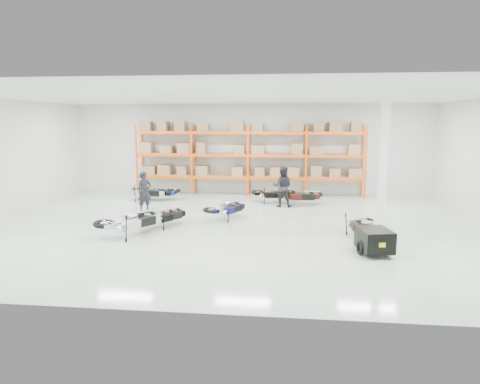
# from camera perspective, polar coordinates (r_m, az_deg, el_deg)

# --- Properties ---
(room) EXTENTS (18.00, 18.00, 18.00)m
(room) POSITION_cam_1_polar(r_m,az_deg,el_deg) (14.86, -1.05, 3.91)
(room) COLOR silver
(room) RESTS_ON ground
(pallet_rack) EXTENTS (11.28, 0.98, 3.62)m
(pallet_rack) POSITION_cam_1_polar(r_m,az_deg,el_deg) (21.25, 1.17, 5.63)
(pallet_rack) COLOR #FD510D
(pallet_rack) RESTS_ON ground
(structural_column) EXTENTS (0.25, 0.25, 4.50)m
(structural_column) POSITION_cam_1_polar(r_m,az_deg,el_deg) (15.59, 18.56, 3.68)
(structural_column) COLOR white
(structural_column) RESTS_ON ground
(moto_blue_centre) EXTENTS (1.58, 1.87, 1.09)m
(moto_blue_centre) POSITION_cam_1_polar(r_m,az_deg,el_deg) (16.22, -1.78, -1.82)
(moto_blue_centre) COLOR #0C0851
(moto_blue_centre) RESTS_ON ground
(moto_silver_left) EXTENTS (1.96, 2.19, 1.29)m
(moto_silver_left) POSITION_cam_1_polar(r_m,az_deg,el_deg) (14.27, -14.34, -3.30)
(moto_silver_left) COLOR #B4B7BB
(moto_silver_left) RESTS_ON ground
(moto_black_far_left) EXTENTS (1.53, 1.79, 1.04)m
(moto_black_far_left) POSITION_cam_1_polar(r_m,az_deg,el_deg) (15.28, -9.99, -2.75)
(moto_black_far_left) COLOR black
(moto_black_far_left) RESTS_ON ground
(moto_touring_right) EXTENTS (0.99, 1.74, 1.08)m
(moto_touring_right) POSITION_cam_1_polar(r_m,az_deg,el_deg) (14.02, 16.26, -4.04)
(moto_touring_right) COLOR black
(moto_touring_right) RESTS_ON ground
(trailer) EXTENTS (0.99, 1.76, 0.72)m
(trailer) POSITION_cam_1_polar(r_m,az_deg,el_deg) (12.52, 17.49, -6.14)
(trailer) COLOR black
(trailer) RESTS_ON ground
(moto_back_a) EXTENTS (1.62, 0.82, 1.04)m
(moto_back_a) POSITION_cam_1_polar(r_m,az_deg,el_deg) (20.44, -10.63, 0.32)
(moto_back_a) COLOR navy
(moto_back_a) RESTS_ON ground
(moto_back_b) EXTENTS (1.84, 1.11, 1.12)m
(moto_back_b) POSITION_cam_1_polar(r_m,az_deg,el_deg) (20.29, -12.03, 0.32)
(moto_back_b) COLOR silver
(moto_back_b) RESTS_ON ground
(moto_back_c) EXTENTS (1.85, 1.10, 1.13)m
(moto_back_c) POSITION_cam_1_polar(r_m,az_deg,el_deg) (19.47, 4.57, 0.12)
(moto_back_c) COLOR black
(moto_back_c) RESTS_ON ground
(moto_back_d) EXTENTS (1.81, 0.95, 1.15)m
(moto_back_d) POSITION_cam_1_polar(r_m,az_deg,el_deg) (19.04, 7.95, -0.12)
(moto_back_d) COLOR #3B100B
(moto_back_d) RESTS_ON ground
(person_left) EXTENTS (0.71, 0.71, 1.66)m
(person_left) POSITION_cam_1_polar(r_m,az_deg,el_deg) (17.83, -12.61, 0.02)
(person_left) COLOR black
(person_left) RESTS_ON ground
(person_back) EXTENTS (0.89, 0.71, 1.76)m
(person_back) POSITION_cam_1_polar(r_m,az_deg,el_deg) (18.55, 5.66, 0.72)
(person_back) COLOR black
(person_back) RESTS_ON ground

